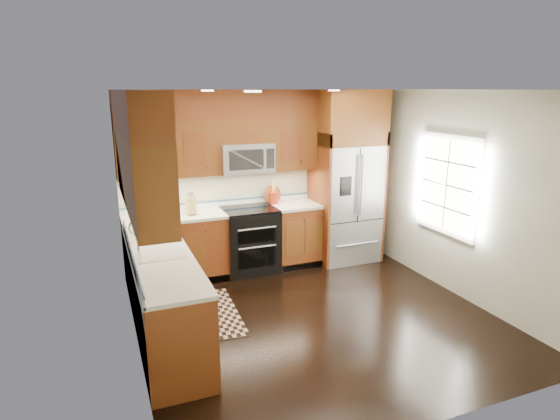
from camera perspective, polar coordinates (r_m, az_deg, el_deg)
name	(u,v)px	position (r m, az deg, el deg)	size (l,w,h in m)	color
ground	(315,317)	(5.68, 4.26, -12.83)	(4.00, 4.00, 0.00)	black
wall_back	(258,179)	(7.02, -2.70, 3.80)	(4.00, 0.02, 2.60)	silver
wall_left	(129,230)	(4.71, -17.89, -2.31)	(0.02, 4.00, 2.60)	silver
wall_right	(459,196)	(6.34, 20.99, 1.66)	(0.02, 4.00, 2.60)	silver
window	(447,185)	(6.45, 19.73, 2.89)	(0.04, 1.10, 1.30)	white
base_cabinets	(194,269)	(5.92, -10.45, -7.09)	(2.85, 3.00, 0.90)	brown
countertop	(202,229)	(5.90, -9.53, -2.29)	(2.86, 3.01, 0.04)	silver
upper_cabinets	(191,139)	(5.74, -10.77, 8.47)	(2.85, 3.00, 1.15)	brown
range	(250,240)	(6.84, -3.69, -3.69)	(0.76, 0.67, 0.95)	black
microwave	(246,158)	(6.69, -4.21, 6.37)	(0.76, 0.40, 0.42)	#B2B2B7
refrigerator	(346,177)	(7.22, 8.10, 4.00)	(0.98, 0.75, 2.60)	#B2B2B7
sink_faucet	(157,249)	(5.04, -14.81, -4.66)	(0.54, 0.44, 0.37)	#B2B2B7
rug	(205,314)	(5.77, -9.17, -12.45)	(0.78, 1.29, 0.01)	black
knife_block	(191,205)	(6.51, -10.81, 0.59)	(0.13, 0.17, 0.31)	tan
utensil_crock	(274,195)	(6.97, -0.75, 1.79)	(0.16, 0.16, 0.37)	maroon
cutting_board	(273,202)	(7.05, -0.91, 0.95)	(0.28, 0.28, 0.02)	brown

